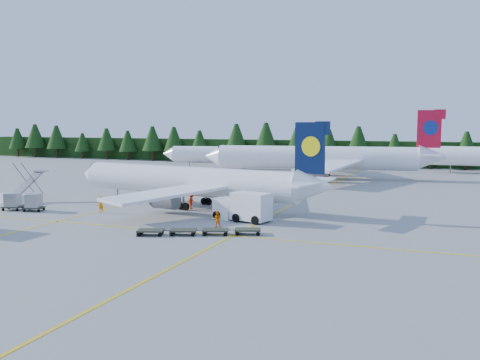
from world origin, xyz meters
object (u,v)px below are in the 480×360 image
(airliner_navy, at_px, (182,181))
(airliner_red, at_px, (312,158))
(airstairs, at_px, (17,196))
(service_truck, at_px, (242,206))

(airliner_navy, height_order, airliner_red, airliner_red)
(airliner_red, xyz_separation_m, airstairs, (-28.75, -44.26, -2.94))
(airliner_navy, xyz_separation_m, airstairs, (-21.75, -5.14, -2.28))
(service_truck, bearing_deg, airliner_red, 108.75)
(airliner_navy, distance_m, service_truck, 12.55)
(airliner_red, xyz_separation_m, service_truck, (3.55, -45.72, -2.29))
(airliner_navy, bearing_deg, airliner_red, 89.37)
(airliner_red, relative_size, service_truck, 6.45)
(airstairs, bearing_deg, airliner_navy, 25.34)
(airliner_navy, distance_m, airstairs, 22.47)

